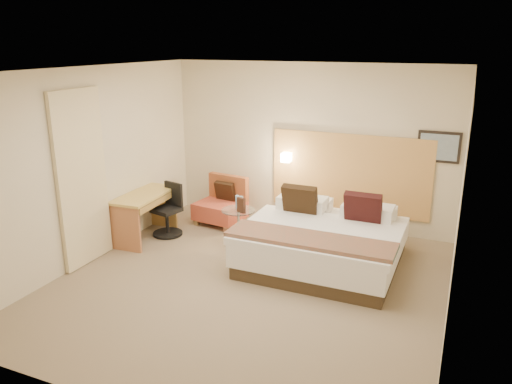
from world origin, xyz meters
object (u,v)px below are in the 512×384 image
at_px(side_table, 239,225).
at_px(desk, 146,203).
at_px(desk_chair, 169,214).
at_px(lounge_chair, 222,205).
at_px(bed, 324,241).

height_order(side_table, desk, desk).
xyz_separation_m(desk, desk_chair, (0.23, 0.27, -0.24)).
relative_size(lounge_chair, desk_chair, 1.00).
xyz_separation_m(bed, lounge_chair, (-2.06, 0.90, -0.02)).
xyz_separation_m(side_table, desk, (-1.45, -0.31, 0.26)).
distance_m(lounge_chair, side_table, 1.04).
bearing_deg(desk_chair, desk, -130.27).
xyz_separation_m(side_table, desk_chair, (-1.22, -0.04, 0.03)).
xyz_separation_m(bed, desk, (-2.83, -0.20, 0.25)).
relative_size(side_table, desk, 0.54).
height_order(bed, desk_chair, bed).
bearing_deg(lounge_chair, bed, -23.65).
xyz_separation_m(bed, side_table, (-1.38, 0.11, -0.02)).
relative_size(lounge_chair, side_table, 1.28).
relative_size(bed, desk, 1.77).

